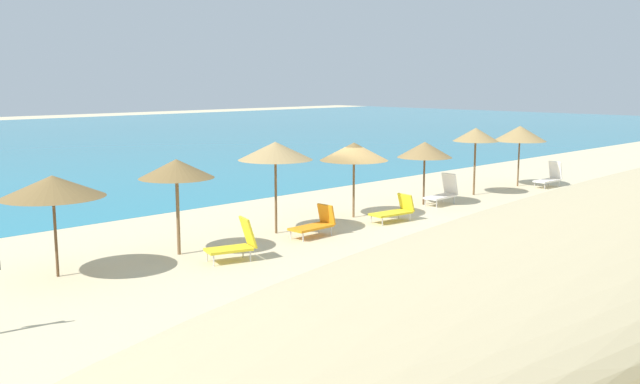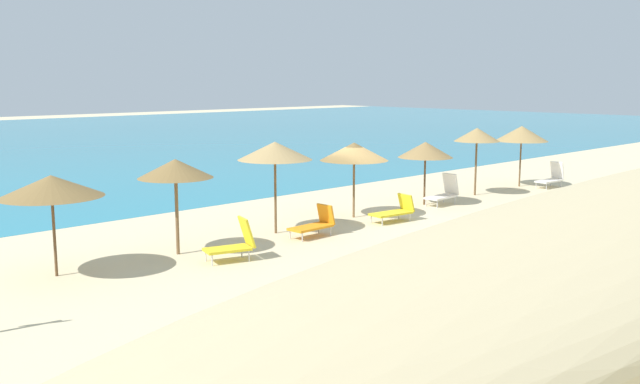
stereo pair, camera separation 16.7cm
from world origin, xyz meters
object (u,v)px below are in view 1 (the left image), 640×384
object	(u,v)px
beach_umbrella_5	(476,135)
lounge_chair_2	(443,192)
beach_umbrella_2	(275,151)
lounge_chair_4	(236,243)
beach_umbrella_3	(354,152)
lounge_chair_0	(550,177)
lounge_chair_1	(395,211)
lounge_chair_3	(315,224)
beach_umbrella_0	(53,186)
beach_umbrella_4	(425,150)
beach_umbrella_6	(520,134)
beach_umbrella_1	(176,169)

from	to	relation	value
beach_umbrella_5	lounge_chair_2	bearing A→B (deg)	-170.72
beach_umbrella_2	lounge_chair_4	bearing A→B (deg)	-148.44
beach_umbrella_3	lounge_chair_0	bearing A→B (deg)	-6.79
lounge_chair_1	lounge_chair_2	distance (m)	4.00
beach_umbrella_2	beach_umbrella_5	size ratio (longest dim) A/B	1.02
lounge_chair_0	lounge_chair_3	bearing A→B (deg)	92.36
beach_umbrella_3	lounge_chair_2	distance (m)	4.83
beach_umbrella_3	lounge_chair_0	world-z (taller)	beach_umbrella_3
beach_umbrella_2	lounge_chair_4	size ratio (longest dim) A/B	2.01
beach_umbrella_3	lounge_chair_3	distance (m)	3.85
beach_umbrella_2	beach_umbrella_3	world-z (taller)	beach_umbrella_2
lounge_chair_0	lounge_chair_1	world-z (taller)	lounge_chair_0
beach_umbrella_0	beach_umbrella_4	size ratio (longest dim) A/B	1.03
beach_umbrella_4	beach_umbrella_6	bearing A→B (deg)	-0.64
beach_umbrella_0	beach_umbrella_6	world-z (taller)	beach_umbrella_6
beach_umbrella_1	lounge_chair_4	bearing A→B (deg)	-66.55
beach_umbrella_0	lounge_chair_4	size ratio (longest dim) A/B	1.75
beach_umbrella_4	lounge_chair_2	distance (m)	1.85
beach_umbrella_0	lounge_chair_1	size ratio (longest dim) A/B	1.53
lounge_chair_0	lounge_chair_1	size ratio (longest dim) A/B	0.93
beach_umbrella_3	beach_umbrella_5	size ratio (longest dim) A/B	0.93
beach_umbrella_6	lounge_chair_1	distance (m)	10.55
beach_umbrella_0	lounge_chair_3	xyz separation A→B (m)	(7.66, -1.21, -1.86)
beach_umbrella_0	lounge_chair_0	bearing A→B (deg)	-3.40
lounge_chair_1	beach_umbrella_2	bearing A→B (deg)	77.94
beach_umbrella_4	beach_umbrella_3	bearing A→B (deg)	177.56
beach_umbrella_2	beach_umbrella_3	bearing A→B (deg)	0.96
beach_umbrella_4	lounge_chair_3	world-z (taller)	beach_umbrella_4
beach_umbrella_1	lounge_chair_3	world-z (taller)	beach_umbrella_1
beach_umbrella_3	beach_umbrella_5	distance (m)	7.22
beach_umbrella_1	lounge_chair_3	bearing A→B (deg)	-13.35
beach_umbrella_0	beach_umbrella_1	size ratio (longest dim) A/B	0.95
lounge_chair_1	lounge_chair_4	xyz separation A→B (m)	(-7.13, -0.41, 0.11)
beach_umbrella_0	beach_umbrella_5	world-z (taller)	beach_umbrella_5
beach_umbrella_3	lounge_chair_3	size ratio (longest dim) A/B	1.74
beach_umbrella_0	beach_umbrella_6	xyz separation A→B (m)	(21.50, -0.19, 0.16)
beach_umbrella_2	beach_umbrella_5	distance (m)	10.87
beach_umbrella_3	lounge_chair_1	xyz separation A→B (m)	(0.48, -1.49, -1.96)
beach_umbrella_1	beach_umbrella_3	size ratio (longest dim) A/B	1.01
lounge_chair_1	lounge_chair_2	world-z (taller)	lounge_chair_2
beach_umbrella_1	lounge_chair_2	world-z (taller)	beach_umbrella_1
beach_umbrella_4	lounge_chair_2	world-z (taller)	beach_umbrella_4
beach_umbrella_0	beach_umbrella_1	xyz separation A→B (m)	(3.37, -0.19, 0.15)
beach_umbrella_0	lounge_chair_0	world-z (taller)	beach_umbrella_0
beach_umbrella_1	lounge_chair_0	world-z (taller)	beach_umbrella_1
beach_umbrella_4	beach_umbrella_0	bearing A→B (deg)	179.56
beach_umbrella_5	beach_umbrella_6	distance (m)	3.55
lounge_chair_2	lounge_chair_4	size ratio (longest dim) A/B	1.07
beach_umbrella_6	lounge_chair_4	xyz separation A→B (m)	(-17.41, -1.66, -1.93)
beach_umbrella_5	lounge_chair_3	xyz separation A→B (m)	(-10.29, -1.03, -2.15)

